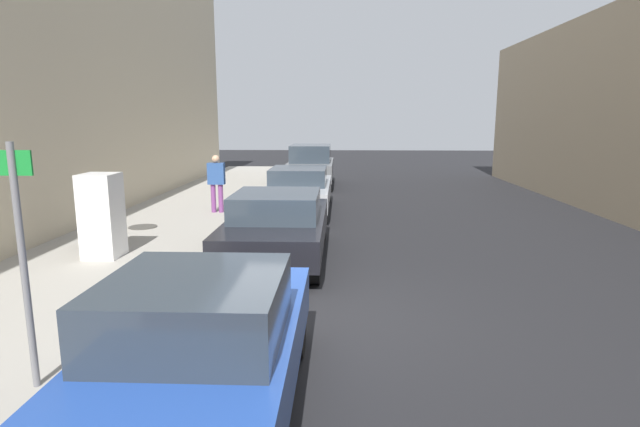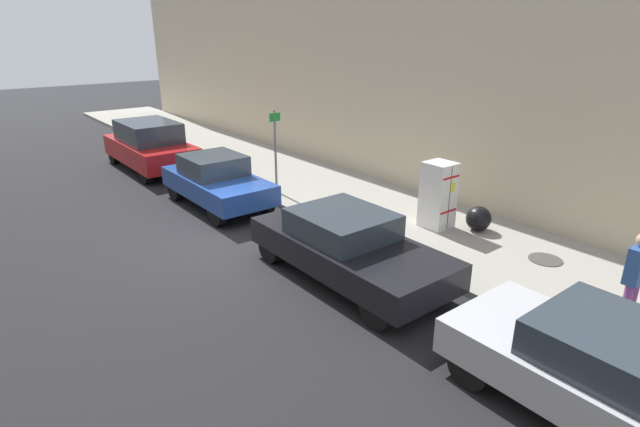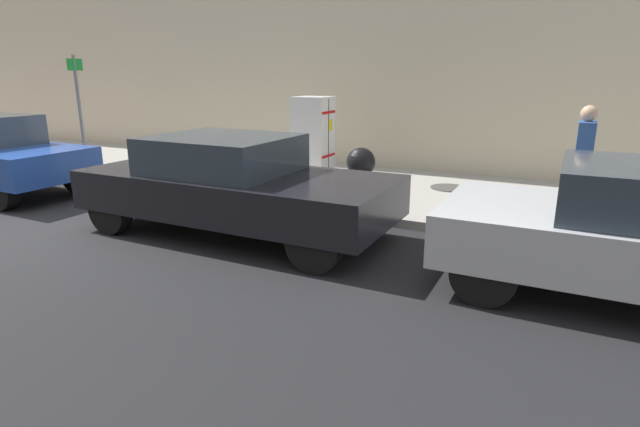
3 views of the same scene
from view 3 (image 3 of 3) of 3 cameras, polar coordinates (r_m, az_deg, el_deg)
The scene contains 8 objects.
ground_plane at distance 8.89m, azimuth -29.83°, elevation -0.88°, with size 80.00×80.00×0.00m, color black.
sidewalk_slab at distance 11.65m, azimuth -12.58°, elevation 4.67°, with size 3.96×44.00×0.14m, color #9E998E.
discarded_refrigerator at distance 10.20m, azimuth -0.80°, elevation 8.60°, with size 0.66×0.70×1.65m.
manhole_cover at distance 9.73m, azimuth 14.55°, elevation 2.87°, with size 0.70×0.70×0.02m, color #47443F.
street_sign_post at distance 12.05m, azimuth -25.77°, elevation 10.85°, with size 0.36×0.07×2.47m.
trash_bag at distance 10.49m, azimuth 4.69°, elevation 5.87°, with size 0.61×0.61×0.61m, color black.
pedestrian_walking_far at distance 8.01m, azimuth 27.87°, elevation 5.84°, with size 0.48×0.22×1.67m.
parked_sedan_dark at distance 7.14m, azimuth -9.79°, elevation 3.33°, with size 1.89×4.45×1.39m.
Camera 3 is at (4.63, 7.27, 2.21)m, focal length 28.00 mm.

